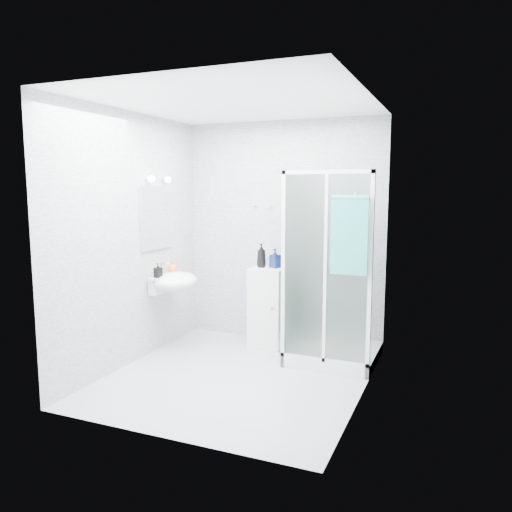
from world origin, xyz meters
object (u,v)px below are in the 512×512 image
at_px(shampoo_bottle_b, 275,258).
at_px(soap_dispenser_orange, 172,267).
at_px(shower_enclosure, 325,320).
at_px(hand_towel, 349,233).
at_px(soap_dispenser_black, 158,270).
at_px(wall_basin, 174,281).
at_px(storage_cabinet, 268,307).
at_px(shampoo_bottle_a, 261,255).

height_order(shampoo_bottle_b, soap_dispenser_orange, shampoo_bottle_b).
height_order(shower_enclosure, hand_towel, shower_enclosure).
bearing_deg(soap_dispenser_black, hand_towel, 2.27).
distance_m(shower_enclosure, shampoo_bottle_b, 0.94).
bearing_deg(soap_dispenser_orange, soap_dispenser_black, -91.89).
bearing_deg(wall_basin, soap_dispenser_black, -117.94).
relative_size(wall_basin, shampoo_bottle_b, 2.56).
xyz_separation_m(storage_cabinet, soap_dispenser_black, (-1.00, -0.73, 0.48)).
bearing_deg(wall_basin, soap_dispenser_orange, 125.99).
bearing_deg(soap_dispenser_orange, hand_towel, -5.41).
bearing_deg(wall_basin, shower_enclosure, 10.81).
bearing_deg(soap_dispenser_orange, shampoo_bottle_a, 26.38).
bearing_deg(soap_dispenser_orange, wall_basin, -54.01).
height_order(shampoo_bottle_b, soap_dispenser_black, shampoo_bottle_b).
distance_m(shampoo_bottle_a, shampoo_bottle_b, 0.16).
relative_size(storage_cabinet, shampoo_bottle_a, 3.33).
bearing_deg(soap_dispenser_black, soap_dispenser_orange, 88.11).
height_order(storage_cabinet, shampoo_bottle_a, shampoo_bottle_a).
height_order(storage_cabinet, shampoo_bottle_b, shampoo_bottle_b).
distance_m(storage_cabinet, shampoo_bottle_b, 0.58).
distance_m(wall_basin, storage_cabinet, 1.12).
relative_size(shower_enclosure, shampoo_bottle_b, 9.15).
bearing_deg(shower_enclosure, soap_dispenser_black, -164.52).
bearing_deg(soap_dispenser_orange, shampoo_bottle_b, 24.79).
distance_m(shampoo_bottle_a, soap_dispenser_orange, 1.02).
relative_size(hand_towel, shampoo_bottle_a, 2.69).
relative_size(shampoo_bottle_a, soap_dispenser_black, 1.75).
height_order(hand_towel, soap_dispenser_black, hand_towel).
height_order(shower_enclosure, storage_cabinet, shower_enclosure).
xyz_separation_m(shower_enclosure, wall_basin, (-1.66, -0.32, 0.35)).
xyz_separation_m(shampoo_bottle_b, soap_dispenser_orange, (-1.06, -0.49, -0.10)).
bearing_deg(storage_cabinet, shampoo_bottle_b, 29.50).
height_order(wall_basin, soap_dispenser_black, soap_dispenser_black).
relative_size(shampoo_bottle_b, soap_dispenser_orange, 1.46).
bearing_deg(wall_basin, storage_cabinet, 31.44).
relative_size(hand_towel, soap_dispenser_black, 4.71).
distance_m(shampoo_bottle_b, soap_dispenser_orange, 1.17).
bearing_deg(shampoo_bottle_b, shower_enclosure, -22.84).
distance_m(shower_enclosure, storage_cabinet, 0.78).
distance_m(storage_cabinet, soap_dispenser_orange, 1.19).
height_order(wall_basin, storage_cabinet, wall_basin).
xyz_separation_m(shower_enclosure, shampoo_bottle_b, (-0.67, 0.28, 0.58)).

